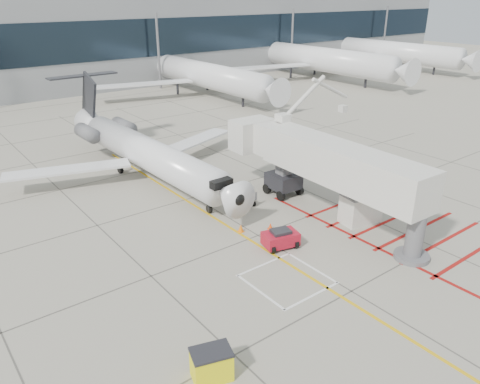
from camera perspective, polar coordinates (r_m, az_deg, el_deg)
ground_plane at (r=28.98m, az=7.32°, el=-8.29°), size 260.00×260.00×0.00m
regional_jet at (r=38.67m, az=-9.80°, el=5.96°), size 23.74×29.54×7.57m
jet_bridge at (r=32.72m, az=12.11°, el=2.40°), size 9.46×18.83×7.40m
pushback_tug at (r=29.99m, az=4.96°, el=-5.60°), size 2.46×1.87×1.28m
spill_bin at (r=20.89m, az=-3.50°, el=-20.22°), size 1.90×1.54×1.42m
baggage_cart at (r=35.34m, az=0.27°, el=-0.89°), size 1.95×1.27×1.21m
ground_power_unit at (r=33.94m, az=14.50°, el=-1.87°), size 2.95×2.01×2.16m
cone_nose at (r=31.83m, az=0.10°, el=-4.43°), size 0.40×0.40×0.55m
cone_side at (r=32.26m, az=3.72°, el=-4.16°), size 0.34×0.34×0.48m
terminal_building at (r=91.87m, az=-20.69°, el=16.83°), size 180.00×28.00×14.00m
terminal_glass_band at (r=78.56m, az=-17.44°, el=17.11°), size 180.00×0.10×6.00m
bg_aircraft_c at (r=75.56m, az=-5.13°, el=16.04°), size 34.05×37.83×11.35m
bg_aircraft_d at (r=91.39m, az=8.86°, el=17.57°), size 38.40×42.66×12.80m
bg_aircraft_e at (r=107.92m, az=17.25°, el=17.55°), size 36.76×40.85×12.25m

